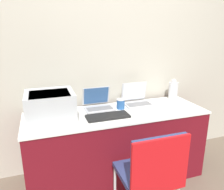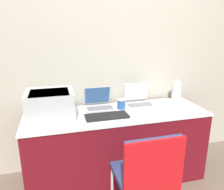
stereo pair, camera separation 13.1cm
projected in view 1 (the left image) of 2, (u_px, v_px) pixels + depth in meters
wall_back at (105, 55)px, 2.42m from camera, size 8.00×0.05×2.60m
table at (117, 146)px, 2.33m from camera, size 1.84×0.61×0.76m
printer at (50, 105)px, 2.02m from camera, size 0.44×0.39×0.26m
laptop_left at (98, 104)px, 2.32m from camera, size 0.30×0.27×0.22m
laptop_right at (137, 100)px, 2.45m from camera, size 0.30×0.26×0.24m
external_keyboard at (108, 116)px, 2.09m from camera, size 0.42×0.17×0.02m
coffee_cup at (121, 104)px, 2.31m from camera, size 0.09×0.09×0.11m
metal_pitcher at (173, 90)px, 2.62m from camera, size 0.11×0.11×0.25m
chair at (152, 170)px, 1.69m from camera, size 0.46×0.44×0.85m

